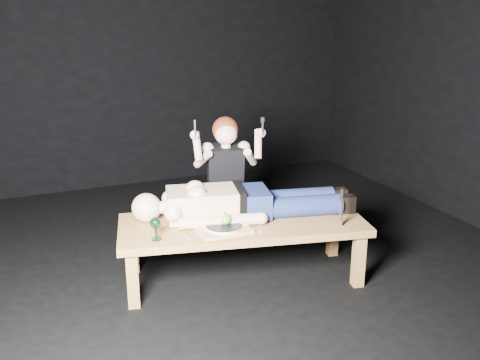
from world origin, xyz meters
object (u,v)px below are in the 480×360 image
(lying_man, at_px, (247,198))
(goblet, at_px, (156,229))
(kneeling_woman, at_px, (225,181))
(carving_knife, at_px, (341,208))
(serving_tray, at_px, (223,229))
(table, at_px, (243,250))

(lying_man, xyz_separation_m, goblet, (-0.73, -0.17, -0.06))
(kneeling_woman, height_order, carving_knife, kneeling_woman)
(goblet, height_order, carving_knife, carving_knife)
(serving_tray, bearing_deg, table, 28.61)
(kneeling_woman, bearing_deg, serving_tray, -97.87)
(lying_man, xyz_separation_m, kneeling_woman, (0.02, 0.49, -0.01))
(table, xyz_separation_m, serving_tray, (-0.19, -0.10, 0.24))
(serving_tray, bearing_deg, goblet, 175.70)
(carving_knife, bearing_deg, goblet, -179.82)
(lying_man, height_order, carving_knife, carving_knife)
(serving_tray, bearing_deg, lying_man, 37.73)
(lying_man, relative_size, carving_knife, 6.52)
(lying_man, height_order, serving_tray, lying_man)
(lying_man, height_order, goblet, lying_man)
(table, xyz_separation_m, goblet, (-0.65, -0.07, 0.30))
(kneeling_woman, relative_size, carving_knife, 4.19)
(table, height_order, kneeling_woman, kneeling_woman)
(goblet, bearing_deg, lying_man, 13.39)
(table, relative_size, goblet, 11.18)
(serving_tray, height_order, carving_knife, carving_knife)
(serving_tray, relative_size, carving_knife, 1.30)
(kneeling_woman, bearing_deg, carving_knife, -47.18)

